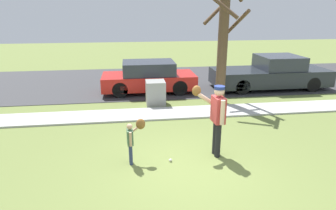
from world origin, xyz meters
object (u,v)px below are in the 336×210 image
at_px(person_child, 133,136).
at_px(baseball, 170,160).
at_px(parked_hatchback_red, 149,77).
at_px(parked_pickup_dark, 271,74).
at_px(utility_cabinet, 156,93).
at_px(person_adult, 216,113).
at_px(street_tree_near, 223,38).

height_order(person_child, baseball, person_child).
relative_size(parked_hatchback_red, parked_pickup_dark, 0.77).
bearing_deg(utility_cabinet, person_adult, -76.16).
distance_m(utility_cabinet, parked_pickup_dark, 5.75).
bearing_deg(person_child, parked_hatchback_red, 78.52).
bearing_deg(parked_pickup_dark, baseball, 48.13).
bearing_deg(baseball, parked_pickup_dark, 48.13).
height_order(person_adult, parked_pickup_dark, person_adult).
relative_size(baseball, utility_cabinet, 0.08).
xyz_separation_m(parked_hatchback_red, parked_pickup_dark, (5.60, -0.11, 0.01)).
relative_size(person_child, baseball, 14.26).
relative_size(street_tree_near, parked_hatchback_red, 1.15).
bearing_deg(parked_pickup_dark, street_tree_near, 30.93).
distance_m(utility_cabinet, street_tree_near, 3.22).
relative_size(utility_cabinet, parked_pickup_dark, 0.18).
height_order(person_adult, utility_cabinet, person_adult).
relative_size(person_child, parked_hatchback_red, 0.26).
bearing_deg(street_tree_near, parked_hatchback_red, 144.35).
bearing_deg(parked_pickup_dark, utility_cabinet, 17.25).
distance_m(person_adult, street_tree_near, 4.67).
xyz_separation_m(person_child, baseball, (0.87, -0.08, -0.65)).
height_order(baseball, utility_cabinet, utility_cabinet).
bearing_deg(parked_hatchback_red, baseball, 90.40).
xyz_separation_m(person_adult, utility_cabinet, (-1.06, 4.30, -0.65)).
bearing_deg(baseball, person_child, 174.74).
bearing_deg(person_adult, person_child, -0.66).
distance_m(person_adult, utility_cabinet, 4.48).
relative_size(utility_cabinet, street_tree_near, 0.20).
xyz_separation_m(person_adult, street_tree_near, (1.46, 4.23, 1.35)).
distance_m(baseball, parked_pickup_dark, 8.35).
xyz_separation_m(person_adult, baseball, (-1.14, -0.20, -1.07)).
height_order(street_tree_near, parked_pickup_dark, street_tree_near).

